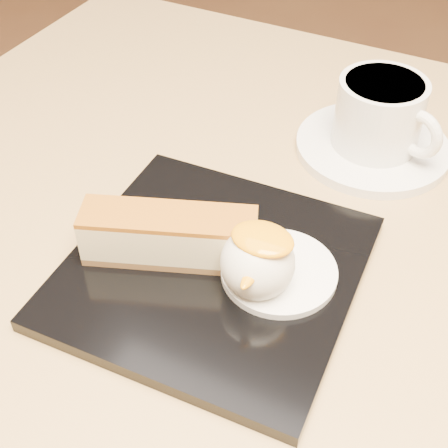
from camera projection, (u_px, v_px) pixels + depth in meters
The scene contains 9 objects.
table at pixel (231, 362), 0.62m from camera, with size 0.80×0.80×0.72m.
dessert_plate at pixel (213, 271), 0.49m from camera, with size 0.22×0.22×0.01m, color black.
cheesecake at pixel (169, 236), 0.48m from camera, with size 0.14×0.08×0.04m.
cream_smear at pixel (279, 272), 0.48m from camera, with size 0.09×0.09×0.01m, color white.
ice_cream_scoop at pixel (258, 263), 0.45m from camera, with size 0.06×0.06×0.06m, color white.
mango_sauce at pixel (263, 239), 0.44m from camera, with size 0.05×0.04×0.01m, color orange.
mint_sprig at pixel (258, 236), 0.50m from camera, with size 0.03×0.02×0.00m.
saucer at pixel (372, 147), 0.61m from camera, with size 0.15×0.15×0.01m, color white.
coffee_cup at pixel (381, 113), 0.59m from camera, with size 0.11×0.08×0.07m.
Camera 1 is at (0.15, -0.32, 1.09)m, focal length 50.00 mm.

